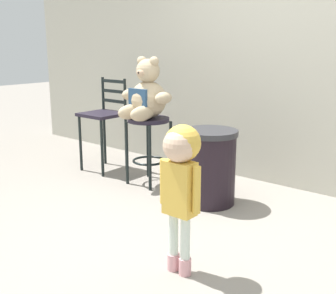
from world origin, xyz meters
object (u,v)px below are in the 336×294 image
Objects in this scene: bar_stool_with_teddy at (149,136)px; child_walking at (181,168)px; trash_bin at (209,167)px; bar_chair_empty at (104,118)px; teddy_bear at (146,96)px.

bar_stool_with_teddy is 0.72× the size of child_walking.
child_walking is 1.41× the size of trash_bin.
bar_chair_empty reaches higher than child_walking.
bar_chair_empty is at bearing 173.26° from teddy_bear.
trash_bin is (0.81, -0.03, -0.58)m from teddy_bear.
teddy_bear reaches higher than bar_stool_with_teddy.
trash_bin is (0.81, -0.06, -0.16)m from bar_stool_with_teddy.
trash_bin is 0.65× the size of bar_chair_empty.
bar_stool_with_teddy is at bearing -4.46° from bar_chair_empty.
bar_chair_empty is at bearing 175.49° from trash_bin.
bar_chair_empty is at bearing 175.54° from bar_stool_with_teddy.
teddy_bear is 1.00m from trash_bin.
child_walking is (1.37, -1.21, 0.19)m from bar_stool_with_teddy.
child_walking is at bearing -30.97° from bar_chair_empty.
bar_stool_with_teddy reaches higher than trash_bin.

